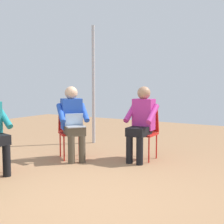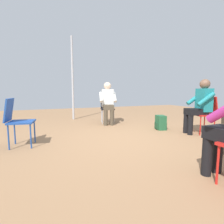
% 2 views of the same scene
% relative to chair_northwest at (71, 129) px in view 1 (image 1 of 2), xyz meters
% --- Properties ---
extents(ground_plane, '(14.00, 14.00, 0.00)m').
position_rel_chair_northwest_xyz_m(ground_plane, '(1.42, -1.54, -0.50)').
color(ground_plane, '#99704C').
extents(chair_northwest, '(0.58, 0.58, 0.85)m').
position_rel_chair_northwest_xyz_m(chair_northwest, '(0.00, 0.00, 0.00)').
color(chair_northwest, red).
rests_on(chair_northwest, ground).
extents(chair_north, '(0.41, 0.45, 0.85)m').
position_rel_chair_northwest_xyz_m(chair_north, '(1.15, 0.58, 0.00)').
color(chair_north, red).
rests_on(chair_north, ground).
extents(person_with_laptop, '(0.64, 0.63, 1.24)m').
position_rel_chair_northwest_xyz_m(person_with_laptop, '(0.13, -0.11, 0.20)').
color(person_with_laptop, '#4C4233').
rests_on(person_with_laptop, ground).
extents(person_in_magenta, '(0.50, 0.53, 1.24)m').
position_rel_chair_northwest_xyz_m(person_in_magenta, '(1.16, 0.41, 0.20)').
color(person_in_magenta, black).
rests_on(person_in_magenta, ground).
extents(tent_pole_far, '(0.07, 0.07, 2.50)m').
position_rel_chair_northwest_xyz_m(tent_pole_far, '(-0.40, 1.29, 0.76)').
color(tent_pole_far, '#B2B2B7').
rests_on(tent_pole_far, ground).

